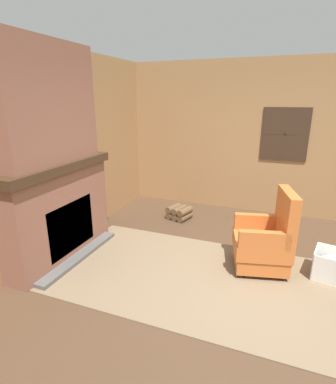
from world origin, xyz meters
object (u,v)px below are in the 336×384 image
object	(u,v)px
firewood_stack	(179,213)
oil_lamp_vase	(14,164)
laundry_basket	(335,266)
storage_case	(80,150)
armchair	(265,242)
decorative_plate_on_mantel	(50,152)

from	to	relation	value
firewood_stack	oil_lamp_vase	bearing A→B (deg)	-114.72
laundry_basket	storage_case	distance (m)	3.57
laundry_basket	oil_lamp_vase	xyz separation A→B (m)	(-3.37, -1.23, 1.19)
armchair	storage_case	bearing A→B (deg)	-13.13
oil_lamp_vase	decorative_plate_on_mantel	xyz separation A→B (m)	(-0.02, 0.57, 0.04)
firewood_stack	laundry_basket	world-z (taller)	laundry_basket
firewood_stack	oil_lamp_vase	size ratio (longest dim) A/B	1.88
armchair	laundry_basket	size ratio (longest dim) A/B	1.93
oil_lamp_vase	storage_case	size ratio (longest dim) A/B	0.92
laundry_basket	storage_case	world-z (taller)	storage_case
oil_lamp_vase	decorative_plate_on_mantel	distance (m)	0.57
firewood_stack	storage_case	bearing A→B (deg)	-131.77
firewood_stack	armchair	bearing A→B (deg)	-37.74
decorative_plate_on_mantel	firewood_stack	bearing A→B (deg)	58.18
armchair	firewood_stack	size ratio (longest dim) A/B	2.30
storage_case	decorative_plate_on_mantel	size ratio (longest dim) A/B	0.98
oil_lamp_vase	firewood_stack	bearing A→B (deg)	65.28
storage_case	armchair	bearing A→B (deg)	0.74
armchair	oil_lamp_vase	size ratio (longest dim) A/B	4.33
armchair	firewood_stack	xyz separation A→B (m)	(-1.51, 1.17, -0.26)
laundry_basket	decorative_plate_on_mantel	size ratio (longest dim) A/B	2.02
armchair	decorative_plate_on_mantel	bearing A→B (deg)	-1.01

